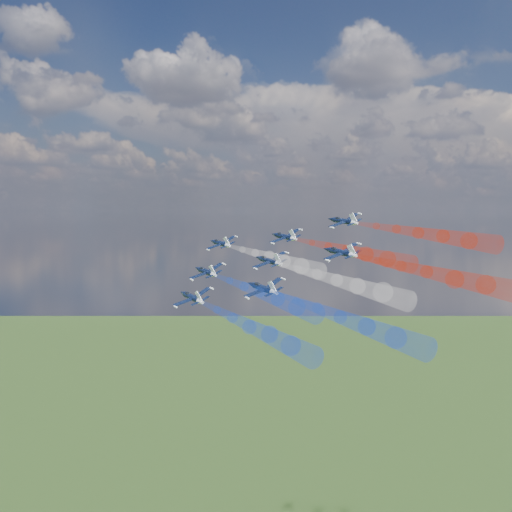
% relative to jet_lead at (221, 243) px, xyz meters
% --- Properties ---
extents(jet_lead, '(15.83, 15.31, 7.61)m').
position_rel_jet_lead_xyz_m(jet_lead, '(0.00, 0.00, 0.00)').
color(jet_lead, black).
extents(trail_lead, '(35.39, 27.41, 8.58)m').
position_rel_jet_lead_xyz_m(trail_lead, '(20.62, -14.59, -2.12)').
color(trail_lead, white).
extents(jet_inner_left, '(15.83, 15.31, 7.61)m').
position_rel_jet_lead_xyz_m(jet_inner_left, '(5.15, -18.01, -5.96)').
color(jet_inner_left, black).
extents(trail_inner_left, '(35.39, 27.41, 8.58)m').
position_rel_jet_lead_xyz_m(trail_inner_left, '(25.76, -32.60, -8.08)').
color(trail_inner_left, blue).
extents(jet_inner_right, '(15.83, 15.31, 7.61)m').
position_rel_jet_lead_xyz_m(jet_inner_right, '(19.05, -0.24, 2.21)').
color(jet_inner_right, black).
extents(trail_inner_right, '(35.39, 27.41, 8.58)m').
position_rel_jet_lead_xyz_m(trail_inner_right, '(39.66, -14.83, 0.09)').
color(trail_inner_right, red).
extents(jet_outer_left, '(15.83, 15.31, 7.61)m').
position_rel_jet_lead_xyz_m(jet_outer_left, '(9.27, -32.23, -10.18)').
color(jet_outer_left, black).
extents(trail_outer_left, '(35.39, 27.41, 8.58)m').
position_rel_jet_lead_xyz_m(trail_outer_left, '(29.89, -46.82, -12.30)').
color(trail_outer_left, blue).
extents(jet_center_third, '(15.83, 15.31, 7.61)m').
position_rel_jet_lead_xyz_m(jet_center_third, '(21.17, -16.08, -2.84)').
color(jet_center_third, black).
extents(trail_center_third, '(35.39, 27.41, 8.58)m').
position_rel_jet_lead_xyz_m(trail_center_third, '(41.78, -30.67, -4.96)').
color(trail_center_third, white).
extents(jet_outer_right, '(15.83, 15.31, 7.61)m').
position_rel_jet_lead_xyz_m(jet_outer_right, '(34.69, 0.56, 6.42)').
color(jet_outer_right, black).
extents(trail_outer_right, '(35.39, 27.41, 8.58)m').
position_rel_jet_lead_xyz_m(trail_outer_right, '(55.30, -14.03, 4.30)').
color(trail_outer_right, red).
extents(jet_rear_left, '(15.83, 15.31, 7.61)m').
position_rel_jet_lead_xyz_m(jet_rear_left, '(26.54, -32.55, -7.18)').
color(jet_rear_left, black).
extents(trail_rear_left, '(35.39, 27.41, 8.58)m').
position_rel_jet_lead_xyz_m(trail_rear_left, '(47.16, -47.14, -9.30)').
color(trail_rear_left, blue).
extents(jet_rear_right, '(15.83, 15.31, 7.61)m').
position_rel_jet_lead_xyz_m(jet_rear_right, '(38.85, -16.98, -0.26)').
color(jet_rear_right, black).
extents(trail_rear_right, '(35.39, 27.41, 8.58)m').
position_rel_jet_lead_xyz_m(trail_rear_right, '(59.47, -31.57, -2.38)').
color(trail_rear_right, red).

